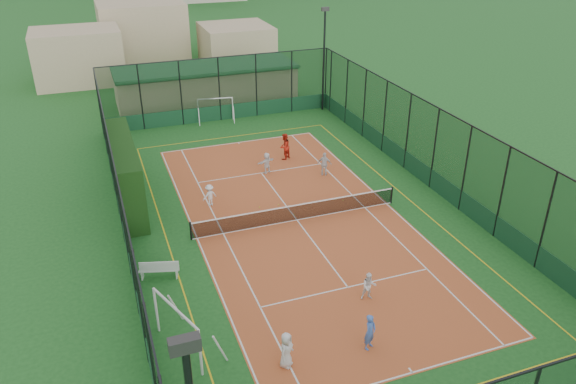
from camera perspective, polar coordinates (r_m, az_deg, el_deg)
name	(u,v)px	position (r m, az deg, el deg)	size (l,w,h in m)	color
ground	(297,220)	(30.53, 0.92, -2.88)	(300.00, 300.00, 0.00)	#1B511E
court_slab	(297,220)	(30.53, 0.92, -2.88)	(11.17, 23.97, 0.01)	#BF562A
tennis_net	(297,212)	(30.27, 0.93, -2.02)	(11.67, 0.12, 1.06)	black
perimeter_fence	(297,179)	(29.36, 0.95, 1.34)	(18.12, 34.12, 5.00)	black
floodlight_ne	(324,60)	(46.42, 3.65, 13.21)	(0.60, 0.26, 8.25)	black
clubhouse	(206,84)	(49.55, -8.33, 10.83)	(15.20, 7.20, 3.15)	tan
hedge_left	(126,172)	(32.96, -16.15, 1.94)	(1.26, 8.38, 3.67)	black
white_bench	(159,268)	(26.48, -12.98, -7.58)	(1.79, 0.49, 1.01)	white
futsal_goal_near	(177,330)	(22.09, -11.19, -13.62)	(0.94, 3.25, 2.10)	white
futsal_goal_far	(216,110)	(45.00, -7.37, 8.30)	(2.80, 0.81, 1.80)	white
child_near_left	(286,350)	(21.36, -0.17, -15.74)	(0.72, 0.47, 1.48)	silver
child_near_mid	(370,332)	(22.26, 8.34, -13.88)	(0.56, 0.37, 1.54)	#466FC7
child_near_right	(369,286)	(24.71, 8.22, -9.46)	(0.63, 0.49, 1.31)	white
child_far_left	(210,195)	(32.00, -7.96, -0.32)	(0.84, 0.48, 1.30)	white
child_far_right	(324,164)	(35.33, 3.73, 2.86)	(0.90, 0.37, 1.53)	silver
child_far_back	(267,163)	(35.66, -2.17, 2.98)	(1.26, 0.40, 1.36)	white
coach	(284,146)	(37.56, -0.36, 4.65)	(0.87, 0.68, 1.79)	red
tennis_balls	(303,205)	(31.95, 1.50, -1.34)	(4.86, 1.56, 0.07)	#CCE033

